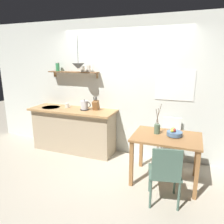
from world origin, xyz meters
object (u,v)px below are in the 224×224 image
Objects in this scene: dining_chair_far at (170,139)px; coffee_mug_by_sink at (67,105)px; dining_chair_near at (165,172)px; pendant_lamp at (78,66)px; twig_vase at (157,128)px; fruit_bowl at (174,133)px; dining_table at (166,143)px; electric_kettle at (85,105)px; knife_block at (96,105)px.

coffee_mug_by_sink is at bearing -179.16° from dining_chair_far.
dining_chair_near is 1.39× the size of pendant_lamp.
twig_vase is 0.79× the size of pendant_lamp.
pendant_lamp is (-1.89, 0.42, 0.97)m from fruit_bowl.
dining_chair_near is 2.50m from pendant_lamp.
fruit_bowl is at bearing -12.41° from pendant_lamp.
coffee_mug_by_sink is (-2.16, 0.58, 0.32)m from dining_table.
electric_kettle is at bearing 165.29° from fruit_bowl.
electric_kettle is 0.92× the size of knife_block.
dining_chair_near is 0.79m from twig_vase.
twig_vase is at bearing 109.39° from dining_chair_near.
dining_table is at bearing -157.50° from fruit_bowl.
knife_block is 0.45× the size of pendant_lamp.
pendant_lamp is at bearing -141.02° from electric_kettle.
twig_vase is (-0.27, 0.02, 0.03)m from fruit_bowl.
dining_chair_near is at bearing -27.83° from coffee_mug_by_sink.
twig_vase reaches higher than knife_block.
knife_block is 0.83m from pendant_lamp.
knife_block is at bearing 161.37° from fruit_bowl.
pendant_lamp reaches higher than twig_vase.
fruit_bowl is (0.10, 0.04, 0.17)m from dining_table.
dining_chair_near is 0.98× the size of dining_chair_far.
dining_chair_near is at bearing -37.14° from knife_block.
dining_chair_far is (-0.00, 0.61, -0.15)m from dining_table.
dining_table is 1.82m from electric_kettle.
electric_kettle is (-1.54, 0.46, 0.16)m from twig_vase.
dining_table is 0.21m from fruit_bowl.
twig_vase reaches higher than dining_chair_near.
dining_table is at bearing -16.92° from electric_kettle.
dining_chair_far is at bearing 4.84° from pendant_lamp.
dining_chair_far is 2.20m from pendant_lamp.
twig_vase is at bearing -21.36° from knife_block.
electric_kettle reaches higher than fruit_bowl.
fruit_bowl is (0.11, -0.57, 0.32)m from dining_chair_far.
twig_vase is 2.06m from coffee_mug_by_sink.
knife_block is (-1.48, 0.58, 0.38)m from dining_table.
pendant_lamp is at bearing 166.25° from twig_vase.
dining_chair_far is 1.80× the size of twig_vase.
knife_block is at bearing -178.83° from dining_chair_far.
knife_block is (-1.48, -0.03, 0.53)m from dining_chair_far.
dining_chair_near is at bearing -70.61° from twig_vase.
pendant_lamp reaches higher than electric_kettle.
coffee_mug_by_sink reaches higher than dining_chair_far.
twig_vase reaches higher than fruit_bowl.
knife_block is at bearing 0.13° from coffee_mug_by_sink.
knife_block is 0.67m from coffee_mug_by_sink.
twig_vase is at bearing -14.49° from coffee_mug_by_sink.
dining_chair_far is at bearing 93.38° from dining_chair_near.
dining_chair_far is 0.67m from twig_vase.
knife_block reaches higher than coffee_mug_by_sink.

